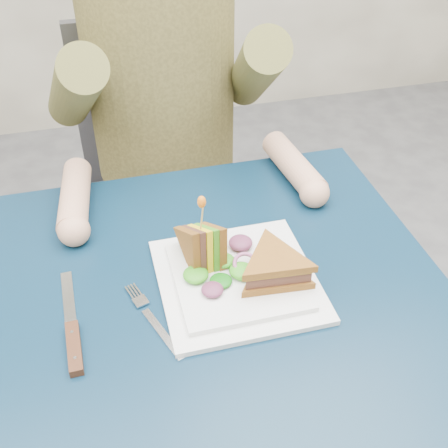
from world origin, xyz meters
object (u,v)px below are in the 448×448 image
object	(u,v)px
sandwich_flat	(274,267)
sandwich_upright	(203,246)
chair	(163,169)
knife	(73,338)
diner	(161,54)
table	(225,324)
fork	(155,322)
plate	(237,279)

from	to	relation	value
sandwich_flat	sandwich_upright	xyz separation A→B (m)	(-0.10, 0.07, 0.01)
chair	sandwich_flat	distance (m)	0.73
sandwich_flat	knife	world-z (taller)	sandwich_flat
chair	diner	size ratio (longest dim) A/B	1.25
diner	sandwich_flat	world-z (taller)	diner
table	chair	bearing A→B (deg)	90.00
sandwich_upright	sandwich_flat	bearing A→B (deg)	-34.33
table	fork	size ratio (longest dim) A/B	4.30
chair	sandwich_flat	world-z (taller)	chair
sandwich_flat	sandwich_upright	size ratio (longest dim) A/B	1.20
sandwich_flat	sandwich_upright	distance (m)	0.12
sandwich_upright	table	bearing A→B (deg)	-70.23
diner	sandwich_upright	distance (m)	0.52
table	knife	distance (m)	0.27
diner	table	bearing A→B (deg)	-90.00
plate	sandwich_upright	world-z (taller)	sandwich_upright
table	plate	xyz separation A→B (m)	(0.03, 0.02, 0.09)
table	chair	world-z (taller)	chair
sandwich_flat	diner	bearing A→B (deg)	97.97
sandwich_upright	fork	world-z (taller)	sandwich_upright
plate	sandwich_upright	bearing A→B (deg)	136.56
diner	sandwich_upright	world-z (taller)	diner
diner	knife	distance (m)	0.68
diner	plate	world-z (taller)	diner
sandwich_flat	knife	bearing A→B (deg)	-174.30
chair	plate	size ratio (longest dim) A/B	3.58
diner	knife	bearing A→B (deg)	-112.11
chair	fork	distance (m)	0.75
diner	knife	size ratio (longest dim) A/B	3.37
table	sandwich_upright	xyz separation A→B (m)	(-0.02, 0.06, 0.13)
diner	fork	bearing A→B (deg)	-101.50
sandwich_flat	fork	bearing A→B (deg)	-172.00
knife	diner	bearing A→B (deg)	67.89
chair	knife	world-z (taller)	chair
sandwich_upright	fork	size ratio (longest dim) A/B	0.73
plate	sandwich_flat	size ratio (longest dim) A/B	1.71
chair	sandwich_upright	size ratio (longest dim) A/B	7.33
sandwich_flat	sandwich_upright	bearing A→B (deg)	145.67
chair	knife	xyz separation A→B (m)	(-0.25, -0.72, 0.20)
fork	chair	bearing A→B (deg)	80.26
sandwich_upright	knife	bearing A→B (deg)	-155.52
sandwich_upright	diner	bearing A→B (deg)	87.53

